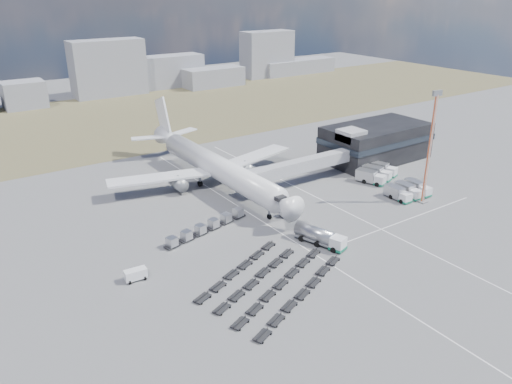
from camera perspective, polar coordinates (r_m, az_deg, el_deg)
ground at (r=100.52m, az=4.56°, el=-4.90°), size 420.00×420.00×0.00m
grass_strip at (r=193.22m, az=-16.47°, el=7.84°), size 420.00×90.00×0.01m
lane_markings at (r=108.31m, az=7.61°, el=-2.91°), size 47.12×110.00×0.01m
terminal at (r=145.69m, az=13.48°, el=5.62°), size 30.40×16.40×11.00m
jet_bridge at (r=122.26m, az=4.47°, el=2.82°), size 30.30×3.80×7.05m
airliner at (r=123.06m, az=-4.83°, el=3.06°), size 51.59×64.53×17.62m
skyline at (r=227.58m, az=-24.38°, el=11.50°), size 291.02×23.45×25.87m
fuel_tanker at (r=96.74m, az=7.31°, el=-5.05°), size 5.66×10.85×3.41m
pushback_tug at (r=108.04m, az=3.58°, el=-2.39°), size 3.41×2.24×1.44m
utility_van at (r=87.74m, az=-13.59°, el=-9.19°), size 3.85×1.98×2.04m
catering_truck at (r=124.49m, az=-1.57°, el=1.50°), size 3.24×6.53×2.89m
service_trucks_near at (r=122.71m, az=16.97°, el=0.17°), size 9.35×7.22×2.77m
service_trucks_far at (r=131.69m, az=13.62°, el=2.12°), size 11.73×10.23×3.00m
uld_row at (r=101.47m, az=-5.62°, el=-3.95°), size 20.74×6.42×1.90m
baggage_dollies at (r=84.67m, az=1.54°, el=-10.27°), size 29.90×23.53×0.73m
floodlight_mast at (r=116.82m, az=19.22°, el=4.71°), size 2.44×1.99×25.74m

